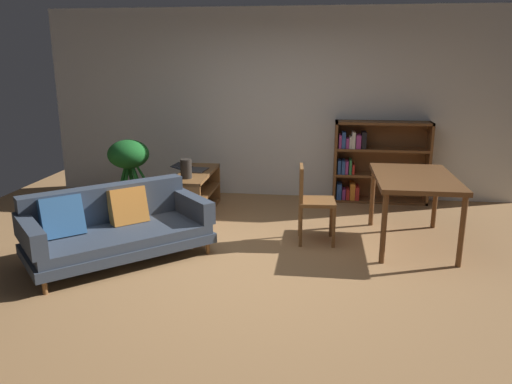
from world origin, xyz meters
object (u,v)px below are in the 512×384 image
object	(u,v)px
desk_speaker	(186,169)
dining_chair_near	(311,199)
dining_table	(414,183)
bookshelf	(374,162)
potted_floor_plant	(129,162)
media_console	(196,193)
fabric_couch	(114,226)
open_laptop	(192,169)

from	to	relation	value
desk_speaker	dining_chair_near	distance (m)	1.68
desk_speaker	dining_table	distance (m)	2.72
dining_table	bookshelf	bearing A→B (deg)	98.35
potted_floor_plant	bookshelf	xyz separation A→B (m)	(3.35, 0.77, -0.07)
media_console	dining_table	xyz separation A→B (m)	(2.64, -0.83, 0.42)
fabric_couch	desk_speaker	world-z (taller)	desk_speaker
open_laptop	dining_table	xyz separation A→B (m)	(2.73, -0.95, 0.12)
bookshelf	potted_floor_plant	bearing A→B (deg)	-167.12
open_laptop	desk_speaker	bearing A→B (deg)	-83.60
desk_speaker	potted_floor_plant	xyz separation A→B (m)	(-0.93, 0.46, -0.04)
bookshelf	dining_chair_near	bearing A→B (deg)	-115.33
media_console	potted_floor_plant	bearing A→B (deg)	172.18
fabric_couch	dining_table	distance (m)	3.22
dining_table	bookshelf	xyz separation A→B (m)	(-0.25, 1.72, -0.13)
open_laptop	dining_chair_near	bearing A→B (deg)	-32.24
desk_speaker	potted_floor_plant	world-z (taller)	potted_floor_plant
open_laptop	fabric_couch	bearing A→B (deg)	-102.07
fabric_couch	dining_chair_near	size ratio (longest dim) A/B	2.20
desk_speaker	open_laptop	bearing A→B (deg)	96.40
dining_chair_near	media_console	bearing A→B (deg)	149.64
desk_speaker	dining_table	size ratio (longest dim) A/B	0.19
desk_speaker	potted_floor_plant	size ratio (longest dim) A/B	0.26
potted_floor_plant	bookshelf	bearing A→B (deg)	12.88
potted_floor_plant	dining_table	world-z (taller)	potted_floor_plant
media_console	dining_chair_near	world-z (taller)	dining_chair_near
potted_floor_plant	dining_table	distance (m)	3.73
open_laptop	potted_floor_plant	bearing A→B (deg)	179.33
fabric_couch	bookshelf	world-z (taller)	bookshelf
potted_floor_plant	bookshelf	size ratio (longest dim) A/B	0.71
potted_floor_plant	dining_table	bearing A→B (deg)	-14.89
fabric_couch	media_console	size ratio (longest dim) A/B	1.59
fabric_couch	bookshelf	xyz separation A→B (m)	(2.85, 2.52, 0.23)
desk_speaker	dining_chair_near	xyz separation A→B (m)	(1.57, -0.57, -0.17)
fabric_couch	desk_speaker	xyz separation A→B (m)	(0.42, 1.30, 0.33)
media_console	bookshelf	xyz separation A→B (m)	(2.39, 0.90, 0.29)
desk_speaker	fabric_couch	bearing A→B (deg)	-108.07
open_laptop	potted_floor_plant	xyz separation A→B (m)	(-0.88, 0.01, 0.06)
desk_speaker	dining_table	world-z (taller)	desk_speaker
media_console	dining_table	distance (m)	2.80
media_console	dining_chair_near	distance (m)	1.80
open_laptop	bookshelf	size ratio (longest dim) A/B	0.35
fabric_couch	media_console	distance (m)	1.69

